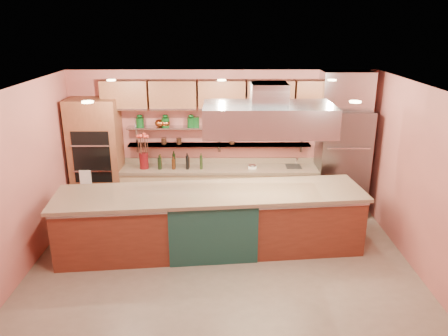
{
  "coord_description": "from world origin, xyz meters",
  "views": [
    {
      "loc": [
        0.01,
        -5.98,
        3.69
      ],
      "look_at": [
        0.04,
        1.0,
        1.32
      ],
      "focal_mm": 35.0,
      "sensor_mm": 36.0,
      "label": 1
    }
  ],
  "objects_px": {
    "refrigerator": "(342,162)",
    "green_canister": "(195,122)",
    "copper_kettle": "(160,123)",
    "flower_vase": "(144,161)",
    "island": "(211,221)",
    "kitchen_scale": "(252,166)"
  },
  "relations": [
    {
      "from": "island",
      "to": "flower_vase",
      "type": "bearing_deg",
      "value": 126.14
    },
    {
      "from": "flower_vase",
      "to": "refrigerator",
      "type": "bearing_deg",
      "value": -0.15
    },
    {
      "from": "refrigerator",
      "to": "copper_kettle",
      "type": "bearing_deg",
      "value": 176.31
    },
    {
      "from": "copper_kettle",
      "to": "green_canister",
      "type": "height_order",
      "value": "green_canister"
    },
    {
      "from": "refrigerator",
      "to": "kitchen_scale",
      "type": "xyz_separation_m",
      "value": [
        -1.75,
        0.01,
        -0.08
      ]
    },
    {
      "from": "refrigerator",
      "to": "flower_vase",
      "type": "height_order",
      "value": "refrigerator"
    },
    {
      "from": "green_canister",
      "to": "flower_vase",
      "type": "bearing_deg",
      "value": -167.66
    },
    {
      "from": "refrigerator",
      "to": "island",
      "type": "height_order",
      "value": "refrigerator"
    },
    {
      "from": "refrigerator",
      "to": "green_canister",
      "type": "relative_size",
      "value": 10.9
    },
    {
      "from": "island",
      "to": "refrigerator",
      "type": "bearing_deg",
      "value": 24.89
    },
    {
      "from": "island",
      "to": "kitchen_scale",
      "type": "distance_m",
      "value": 1.75
    },
    {
      "from": "green_canister",
      "to": "kitchen_scale",
      "type": "bearing_deg",
      "value": -11.12
    },
    {
      "from": "refrigerator",
      "to": "island",
      "type": "relative_size",
      "value": 0.42
    },
    {
      "from": "refrigerator",
      "to": "green_canister",
      "type": "bearing_deg",
      "value": 175.42
    },
    {
      "from": "flower_vase",
      "to": "kitchen_scale",
      "type": "bearing_deg",
      "value": 0.0
    },
    {
      "from": "island",
      "to": "green_canister",
      "type": "relative_size",
      "value": 25.69
    },
    {
      "from": "refrigerator",
      "to": "kitchen_scale",
      "type": "height_order",
      "value": "refrigerator"
    },
    {
      "from": "flower_vase",
      "to": "green_canister",
      "type": "bearing_deg",
      "value": 12.34
    },
    {
      "from": "copper_kettle",
      "to": "green_canister",
      "type": "distance_m",
      "value": 0.7
    },
    {
      "from": "refrigerator",
      "to": "green_canister",
      "type": "distance_m",
      "value": 2.98
    },
    {
      "from": "flower_vase",
      "to": "kitchen_scale",
      "type": "xyz_separation_m",
      "value": [
        2.12,
        0.0,
        -0.11
      ]
    },
    {
      "from": "island",
      "to": "flower_vase",
      "type": "relative_size",
      "value": 16.05
    }
  ]
}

